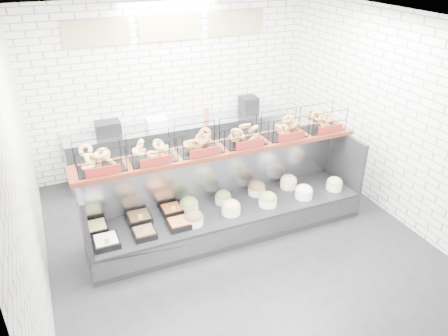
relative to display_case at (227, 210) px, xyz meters
name	(u,v)px	position (x,y,z in m)	size (l,w,h in m)	color
ground	(237,242)	(0.00, -0.34, -0.33)	(5.50, 5.50, 0.00)	black
room_shell	(219,89)	(0.00, 0.26, 1.73)	(5.02, 5.51, 3.01)	white
display_case	(227,210)	(0.00, 0.00, 0.00)	(4.00, 0.90, 1.20)	black
bagel_shelf	(222,139)	(0.00, 0.18, 1.06)	(4.10, 0.50, 0.40)	#43170E
prep_counter	(181,146)	(0.00, 2.09, 0.14)	(4.00, 0.60, 1.20)	#93969B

